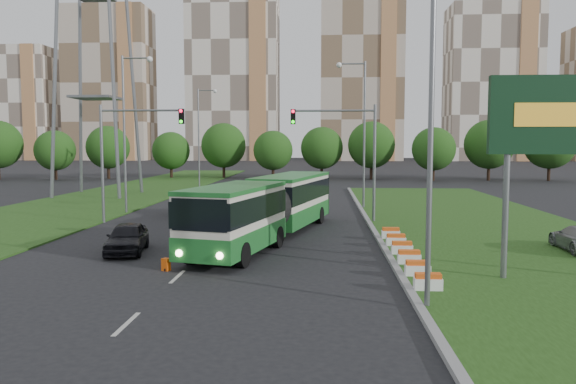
# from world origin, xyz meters

# --- Properties ---
(ground) EXTENTS (360.00, 360.00, 0.00)m
(ground) POSITION_xyz_m (0.00, 0.00, 0.00)
(ground) COLOR black
(ground) RESTS_ON ground
(grass_median) EXTENTS (14.00, 60.00, 0.15)m
(grass_median) POSITION_xyz_m (13.00, 8.00, 0.07)
(grass_median) COLOR #204313
(grass_median) RESTS_ON ground
(median_kerb) EXTENTS (0.30, 60.00, 0.18)m
(median_kerb) POSITION_xyz_m (6.05, 8.00, 0.09)
(median_kerb) COLOR gray
(median_kerb) RESTS_ON ground
(left_verge) EXTENTS (12.00, 110.00, 0.10)m
(left_verge) POSITION_xyz_m (-18.00, 25.00, 0.05)
(left_verge) COLOR #204313
(left_verge) RESTS_ON ground
(lane_markings) EXTENTS (0.20, 100.00, 0.01)m
(lane_markings) POSITION_xyz_m (-3.00, 20.00, 0.00)
(lane_markings) COLOR #ABAAA4
(lane_markings) RESTS_ON ground
(flower_planters) EXTENTS (1.10, 11.50, 0.60)m
(flower_planters) POSITION_xyz_m (6.70, -2.50, 0.45)
(flower_planters) COLOR white
(flower_planters) RESTS_ON grass_median
(billboard) EXTENTS (6.00, 0.37, 8.00)m
(billboard) POSITION_xyz_m (12.25, -6.00, 6.16)
(billboard) COLOR slate
(billboard) RESTS_ON ground
(traffic_mast_median) EXTENTS (5.76, 0.32, 8.00)m
(traffic_mast_median) POSITION_xyz_m (4.78, 10.00, 5.35)
(traffic_mast_median) COLOR slate
(traffic_mast_median) RESTS_ON ground
(traffic_mast_left) EXTENTS (5.76, 0.32, 8.00)m
(traffic_mast_left) POSITION_xyz_m (-10.38, 9.00, 5.35)
(traffic_mast_left) COLOR slate
(traffic_mast_left) RESTS_ON ground
(street_lamps) EXTENTS (36.00, 60.00, 12.00)m
(street_lamps) POSITION_xyz_m (-3.00, 10.00, 6.00)
(street_lamps) COLOR slate
(street_lamps) RESTS_ON ground
(tree_line) EXTENTS (120.00, 8.00, 9.00)m
(tree_line) POSITION_xyz_m (10.00, 55.00, 4.50)
(tree_line) COLOR #1E4B14
(tree_line) RESTS_ON ground
(apartment_tower_west) EXTENTS (26.00, 15.00, 48.00)m
(apartment_tower_west) POSITION_xyz_m (-65.00, 150.00, 24.00)
(apartment_tower_west) COLOR #C4B39E
(apartment_tower_west) RESTS_ON ground
(apartment_tower_cwest) EXTENTS (28.00, 15.00, 52.00)m
(apartment_tower_cwest) POSITION_xyz_m (-25.00, 150.00, 26.00)
(apartment_tower_cwest) COLOR silver
(apartment_tower_cwest) RESTS_ON ground
(apartment_tower_ceast) EXTENTS (25.00, 15.00, 50.00)m
(apartment_tower_ceast) POSITION_xyz_m (15.00, 150.00, 25.00)
(apartment_tower_ceast) COLOR #C4B39E
(apartment_tower_ceast) RESTS_ON ground
(apartment_tower_east) EXTENTS (27.00, 15.00, 47.00)m
(apartment_tower_east) POSITION_xyz_m (55.00, 150.00, 23.50)
(apartment_tower_east) COLOR silver
(apartment_tower_east) RESTS_ON ground
(midrise_west) EXTENTS (22.00, 14.00, 36.00)m
(midrise_west) POSITION_xyz_m (-95.00, 150.00, 18.00)
(midrise_west) COLOR silver
(midrise_west) RESTS_ON ground
(articulated_bus) EXTENTS (2.81, 18.00, 2.96)m
(articulated_bus) POSITION_xyz_m (-0.28, 3.28, 1.81)
(articulated_bus) COLOR beige
(articulated_bus) RESTS_ON ground
(car_left_near) EXTENTS (2.46, 4.60, 1.49)m
(car_left_near) POSITION_xyz_m (-6.79, -1.15, 0.74)
(car_left_near) COLOR black
(car_left_near) RESTS_ON ground
(car_left_far) EXTENTS (2.67, 4.99, 1.56)m
(car_left_far) POSITION_xyz_m (-7.21, 13.27, 0.78)
(car_left_far) COLOR black
(car_left_far) RESTS_ON ground
(pedestrian) EXTENTS (0.58, 0.76, 1.86)m
(pedestrian) POSITION_xyz_m (-2.57, -3.51, 0.93)
(pedestrian) COLOR gray
(pedestrian) RESTS_ON ground
(shopping_trolley) EXTENTS (0.31, 0.33, 0.54)m
(shopping_trolley) POSITION_xyz_m (-3.76, -4.97, 0.27)
(shopping_trolley) COLOR #ED540C
(shopping_trolley) RESTS_ON ground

